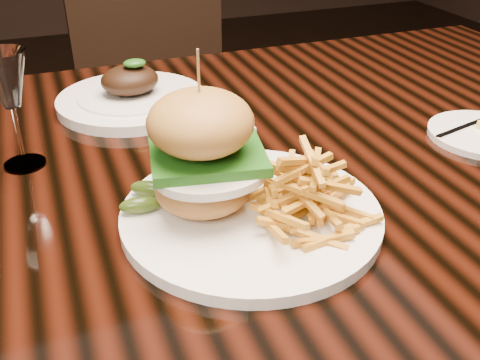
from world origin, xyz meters
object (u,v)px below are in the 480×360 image
object	(u,v)px
burger_plate	(248,180)
far_dish	(132,97)
wine_glass	(8,84)
chair_far	(159,81)
dining_table	(217,200)

from	to	relation	value
burger_plate	far_dish	world-z (taller)	burger_plate
wine_glass	far_dish	size ratio (longest dim) A/B	0.65
wine_glass	burger_plate	bearing A→B (deg)	-44.10
burger_plate	chair_far	distance (m)	1.10
wine_glass	chair_far	world-z (taller)	chair_far
dining_table	burger_plate	bearing A→B (deg)	-95.79
dining_table	burger_plate	distance (m)	0.21
far_dish	chair_far	world-z (taller)	chair_far
dining_table	far_dish	distance (m)	0.25
wine_glass	dining_table	bearing A→B (deg)	-14.25
far_dish	wine_glass	bearing A→B (deg)	-138.89
burger_plate	chair_far	world-z (taller)	burger_plate
chair_far	wine_glass	bearing A→B (deg)	-114.31
dining_table	wine_glass	world-z (taller)	wine_glass
wine_glass	far_dish	world-z (taller)	wine_glass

